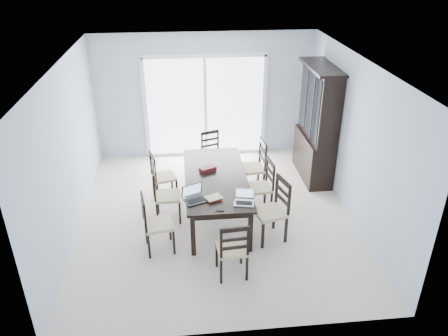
{
  "coord_description": "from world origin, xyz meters",
  "views": [
    {
      "loc": [
        -0.5,
        -6.19,
        4.12
      ],
      "look_at": [
        0.14,
        0.0,
        0.9
      ],
      "focal_mm": 35.0,
      "sensor_mm": 36.0,
      "label": 1
    }
  ],
  "objects_px": {
    "china_hutch": "(317,125)",
    "cell_phone": "(220,210)",
    "laptop_silver": "(244,201)",
    "chair_left_near": "(152,218)",
    "chair_end_far": "(212,149)",
    "chair_left_mid": "(162,190)",
    "game_box": "(208,169)",
    "chair_right_far": "(256,161)",
    "chair_end_near": "(233,245)",
    "laptop_dark": "(196,198)",
    "chair_left_far": "(159,172)",
    "chair_right_near": "(276,203)",
    "dining_table": "(216,181)",
    "hot_tub": "(163,116)",
    "chair_right_mid": "(264,180)"
  },
  "relations": [
    {
      "from": "chair_left_far",
      "to": "hot_tub",
      "type": "xyz_separation_m",
      "value": [
        0.01,
        3.0,
        -0.08
      ]
    },
    {
      "from": "china_hutch",
      "to": "chair_right_near",
      "type": "distance_m",
      "value": 2.3
    },
    {
      "from": "chair_right_near",
      "to": "chair_end_far",
      "type": "xyz_separation_m",
      "value": [
        -0.8,
        2.23,
        -0.08
      ]
    },
    {
      "from": "chair_right_far",
      "to": "chair_left_far",
      "type": "bearing_deg",
      "value": 88.55
    },
    {
      "from": "game_box",
      "to": "china_hutch",
      "type": "bearing_deg",
      "value": 25.63
    },
    {
      "from": "chair_left_far",
      "to": "hot_tub",
      "type": "relative_size",
      "value": 0.54
    },
    {
      "from": "chair_end_far",
      "to": "laptop_silver",
      "type": "bearing_deg",
      "value": 77.79
    },
    {
      "from": "chair_end_far",
      "to": "china_hutch",
      "type": "bearing_deg",
      "value": 152.26
    },
    {
      "from": "chair_left_mid",
      "to": "chair_right_far",
      "type": "distance_m",
      "value": 1.86
    },
    {
      "from": "china_hutch",
      "to": "chair_end_near",
      "type": "relative_size",
      "value": 2.1
    },
    {
      "from": "laptop_silver",
      "to": "cell_phone",
      "type": "xyz_separation_m",
      "value": [
        -0.37,
        -0.14,
        -0.04
      ]
    },
    {
      "from": "chair_left_near",
      "to": "game_box",
      "type": "bearing_deg",
      "value": 130.17
    },
    {
      "from": "chair_left_far",
      "to": "chair_end_far",
      "type": "xyz_separation_m",
      "value": [
        1.0,
        0.88,
        -0.0
      ]
    },
    {
      "from": "chair_right_far",
      "to": "chair_end_near",
      "type": "bearing_deg",
      "value": 158.18
    },
    {
      "from": "chair_right_mid",
      "to": "laptop_dark",
      "type": "bearing_deg",
      "value": 118.69
    },
    {
      "from": "chair_left_mid",
      "to": "game_box",
      "type": "relative_size",
      "value": 4.02
    },
    {
      "from": "chair_left_near",
      "to": "cell_phone",
      "type": "xyz_separation_m",
      "value": [
        0.98,
        -0.18,
        0.19
      ]
    },
    {
      "from": "chair_end_near",
      "to": "laptop_dark",
      "type": "relative_size",
      "value": 2.66
    },
    {
      "from": "chair_right_near",
      "to": "laptop_dark",
      "type": "distance_m",
      "value": 1.22
    },
    {
      "from": "dining_table",
      "to": "chair_end_far",
      "type": "height_order",
      "value": "chair_end_far"
    },
    {
      "from": "laptop_dark",
      "to": "cell_phone",
      "type": "bearing_deg",
      "value": -64.02
    },
    {
      "from": "laptop_silver",
      "to": "cell_phone",
      "type": "bearing_deg",
      "value": -146.49
    },
    {
      "from": "game_box",
      "to": "chair_end_near",
      "type": "bearing_deg",
      "value": -83.33
    },
    {
      "from": "chair_left_far",
      "to": "laptop_dark",
      "type": "distance_m",
      "value": 1.54
    },
    {
      "from": "china_hutch",
      "to": "chair_end_far",
      "type": "height_order",
      "value": "china_hutch"
    },
    {
      "from": "chair_left_near",
      "to": "laptop_dark",
      "type": "height_order",
      "value": "chair_left_near"
    },
    {
      "from": "chair_left_near",
      "to": "chair_left_mid",
      "type": "relative_size",
      "value": 1.01
    },
    {
      "from": "chair_right_mid",
      "to": "chair_end_far",
      "type": "bearing_deg",
      "value": 21.44
    },
    {
      "from": "chair_left_near",
      "to": "chair_end_far",
      "type": "relative_size",
      "value": 1.06
    },
    {
      "from": "chair_left_mid",
      "to": "chair_right_near",
      "type": "distance_m",
      "value": 1.86
    },
    {
      "from": "chair_left_near",
      "to": "hot_tub",
      "type": "relative_size",
      "value": 0.57
    },
    {
      "from": "dining_table",
      "to": "chair_left_near",
      "type": "bearing_deg",
      "value": -140.67
    },
    {
      "from": "chair_left_mid",
      "to": "laptop_dark",
      "type": "bearing_deg",
      "value": 36.19
    },
    {
      "from": "chair_left_mid",
      "to": "chair_end_near",
      "type": "height_order",
      "value": "chair_left_mid"
    },
    {
      "from": "chair_left_mid",
      "to": "cell_phone",
      "type": "relative_size",
      "value": 9.05
    },
    {
      "from": "china_hutch",
      "to": "cell_phone",
      "type": "height_order",
      "value": "china_hutch"
    },
    {
      "from": "chair_left_far",
      "to": "chair_left_mid",
      "type": "bearing_deg",
      "value": -9.44
    },
    {
      "from": "dining_table",
      "to": "chair_left_far",
      "type": "xyz_separation_m",
      "value": [
        -0.95,
        0.68,
        -0.14
      ]
    },
    {
      "from": "chair_end_near",
      "to": "laptop_dark",
      "type": "bearing_deg",
      "value": 113.3
    },
    {
      "from": "chair_left_mid",
      "to": "game_box",
      "type": "xyz_separation_m",
      "value": [
        0.77,
        0.23,
        0.22
      ]
    },
    {
      "from": "china_hutch",
      "to": "chair_right_far",
      "type": "height_order",
      "value": "china_hutch"
    },
    {
      "from": "cell_phone",
      "to": "chair_end_near",
      "type": "bearing_deg",
      "value": -68.65
    },
    {
      "from": "chair_left_far",
      "to": "chair_end_far",
      "type": "relative_size",
      "value": 1.01
    },
    {
      "from": "chair_left_mid",
      "to": "laptop_silver",
      "type": "distance_m",
      "value": 1.51
    },
    {
      "from": "game_box",
      "to": "laptop_silver",
      "type": "bearing_deg",
      "value": -67.23
    },
    {
      "from": "chair_right_far",
      "to": "chair_end_near",
      "type": "height_order",
      "value": "chair_right_far"
    },
    {
      "from": "chair_right_near",
      "to": "laptop_dark",
      "type": "bearing_deg",
      "value": 75.84
    },
    {
      "from": "chair_left_far",
      "to": "hot_tub",
      "type": "bearing_deg",
      "value": 164.74
    },
    {
      "from": "laptop_dark",
      "to": "chair_left_far",
      "type": "bearing_deg",
      "value": 90.48
    },
    {
      "from": "hot_tub",
      "to": "chair_left_near",
      "type": "bearing_deg",
      "value": -90.86
    }
  ]
}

